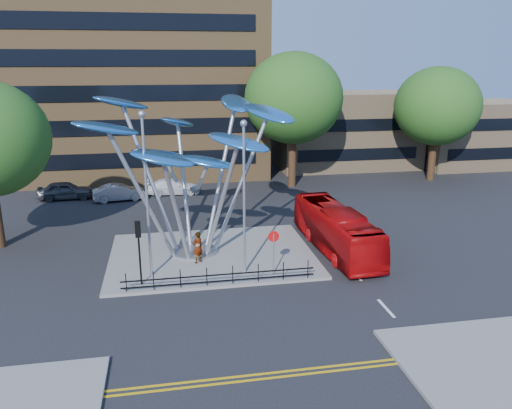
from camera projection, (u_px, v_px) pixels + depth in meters
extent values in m
plane|color=black|center=(244.00, 301.00, 24.41)|extent=(120.00, 120.00, 0.00)
cube|color=slate|center=(212.00, 255.00, 29.89)|extent=(12.00, 9.00, 0.15)
cube|color=gold|center=(269.00, 373.00, 18.74)|extent=(40.00, 0.12, 0.01)
cube|color=gold|center=(271.00, 378.00, 18.46)|extent=(40.00, 0.12, 0.01)
cube|color=brown|center=(133.00, 21.00, 49.42)|extent=(25.00, 15.00, 30.00)
cube|color=tan|center=(345.00, 130.00, 54.40)|extent=(15.00, 8.00, 8.00)
cube|color=tan|center=(472.00, 134.00, 55.06)|extent=(12.00, 8.00, 7.00)
cylinder|color=black|center=(292.00, 156.00, 45.78)|extent=(0.70, 0.70, 5.72)
ellipsoid|color=#174A15|center=(294.00, 98.00, 44.33)|extent=(8.80, 8.80, 8.10)
cylinder|color=black|center=(432.00, 154.00, 48.29)|extent=(0.70, 0.70, 5.06)
ellipsoid|color=#174A15|center=(437.00, 106.00, 47.00)|extent=(8.00, 8.00, 7.36)
cylinder|color=#9EA0A5|center=(195.00, 251.00, 30.15)|extent=(2.80, 2.80, 0.12)
cylinder|color=#9EA0A5|center=(172.00, 193.00, 28.30)|extent=(0.24, 0.24, 7.80)
ellipsoid|color=#2F7ECF|center=(106.00, 128.00, 25.72)|extent=(3.92, 2.95, 1.39)
cylinder|color=#9EA0A5|center=(187.00, 206.00, 28.26)|extent=(0.24, 0.24, 6.40)
ellipsoid|color=#2F7ECF|center=(163.00, 159.00, 25.08)|extent=(3.47, 1.78, 1.31)
cylinder|color=#9EA0A5|center=(204.00, 199.00, 28.54)|extent=(0.24, 0.24, 7.00)
ellipsoid|color=#2F7ECF|center=(239.00, 142.00, 26.36)|extent=(3.81, 3.11, 1.36)
cylinder|color=#9EA0A5|center=(213.00, 185.00, 29.23)|extent=(0.24, 0.24, 8.20)
ellipsoid|color=#2F7ECF|center=(269.00, 113.00, 29.05)|extent=(3.52, 4.06, 1.44)
cylinder|color=#9EA0A5|center=(205.00, 179.00, 29.95)|extent=(0.24, 0.24, 8.60)
ellipsoid|color=#2F7ECF|center=(235.00, 103.00, 31.02)|extent=(2.21, 3.79, 1.39)
cylinder|color=#9EA0A5|center=(188.00, 189.00, 30.04)|extent=(0.24, 0.24, 7.40)
ellipsoid|color=#2F7ECF|center=(178.00, 122.00, 31.40)|extent=(3.02, 3.71, 1.34)
cylinder|color=#9EA0A5|center=(175.00, 181.00, 29.14)|extent=(0.24, 0.24, 8.80)
ellipsoid|color=#2F7ECF|center=(121.00, 103.00, 28.76)|extent=(3.88, 3.60, 1.42)
ellipsoid|color=#2F7ECF|center=(159.00, 155.00, 28.37)|extent=(3.40, 1.96, 1.13)
ellipsoid|color=#2F7ECF|center=(208.00, 162.00, 28.38)|extent=(3.39, 2.16, 1.11)
cylinder|color=#9EA0A5|center=(147.00, 200.00, 25.72)|extent=(0.14, 0.14, 8.50)
sphere|color=#9EA0A5|center=(142.00, 114.00, 24.50)|extent=(0.36, 0.36, 0.36)
cylinder|color=#9EA0A5|center=(244.00, 202.00, 26.18)|extent=(0.14, 0.14, 8.00)
sphere|color=#9EA0A5|center=(244.00, 123.00, 25.03)|extent=(0.36, 0.36, 0.36)
cylinder|color=black|center=(140.00, 255.00, 25.42)|extent=(0.10, 0.10, 3.20)
cube|color=black|center=(138.00, 229.00, 25.03)|extent=(0.28, 0.18, 0.85)
sphere|color=#FF0C0C|center=(137.00, 224.00, 24.95)|extent=(0.18, 0.18, 0.18)
cylinder|color=#9EA0A5|center=(274.00, 254.00, 26.76)|extent=(0.08, 0.08, 2.30)
cylinder|color=red|center=(274.00, 237.00, 26.51)|extent=(0.60, 0.04, 0.60)
cube|color=white|center=(274.00, 236.00, 26.53)|extent=(0.42, 0.03, 0.10)
cylinder|color=black|center=(126.00, 283.00, 24.85)|extent=(0.05, 0.05, 1.00)
cylinder|color=black|center=(153.00, 281.00, 25.09)|extent=(0.05, 0.05, 1.00)
cylinder|color=black|center=(180.00, 279.00, 25.32)|extent=(0.05, 0.05, 1.00)
cylinder|color=black|center=(207.00, 277.00, 25.55)|extent=(0.05, 0.05, 1.00)
cylinder|color=black|center=(233.00, 275.00, 25.78)|extent=(0.05, 0.05, 1.00)
cylinder|color=black|center=(258.00, 273.00, 26.01)|extent=(0.05, 0.05, 1.00)
cylinder|color=black|center=(283.00, 271.00, 26.24)|extent=(0.05, 0.05, 1.00)
cylinder|color=black|center=(308.00, 269.00, 26.48)|extent=(0.05, 0.05, 1.00)
cube|color=black|center=(220.00, 275.00, 25.65)|extent=(10.00, 0.06, 0.06)
cube|color=black|center=(220.00, 281.00, 25.75)|extent=(10.00, 0.06, 0.06)
imported|color=#B1080A|center=(336.00, 229.00, 30.54)|extent=(2.81, 9.81, 2.70)
imported|color=gray|center=(198.00, 247.00, 28.36)|extent=(0.81, 0.75, 1.85)
imported|color=#414549|center=(65.00, 190.00, 42.00)|extent=(4.60, 2.09, 1.53)
imported|color=#94959A|center=(119.00, 192.00, 41.57)|extent=(4.44, 2.18, 1.40)
imported|color=silver|center=(173.00, 187.00, 43.61)|extent=(4.62, 1.92, 1.34)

